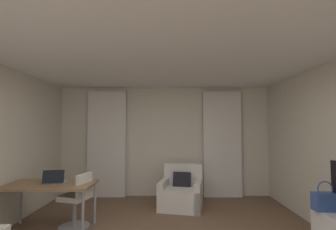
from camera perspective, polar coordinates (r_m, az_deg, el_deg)
wall_window at (r=5.77m, az=-0.71°, el=-6.32°), size 5.12×0.06×2.60m
ceiling at (r=2.92m, az=-1.59°, el=17.26°), size 5.12×6.12×0.06m
curtain_left_panel at (r=5.83m, az=-14.46°, el=-6.68°), size 0.90×0.06×2.50m
curtain_right_panel at (r=5.79m, az=13.10°, el=-6.72°), size 0.90×0.06×2.50m
armchair at (r=5.10m, az=3.34°, el=-18.35°), size 0.97×0.93×0.84m
desk at (r=4.34m, az=-26.43°, el=-15.37°), size 1.36×0.67×0.73m
desk_chair at (r=4.32m, az=-21.01°, el=-19.36°), size 0.49×0.49×0.88m
laptop at (r=4.33m, az=-25.58°, el=-14.01°), size 0.36×0.30×0.22m
handbag_primary at (r=3.72m, az=33.87°, el=-16.85°), size 0.30×0.14×0.37m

